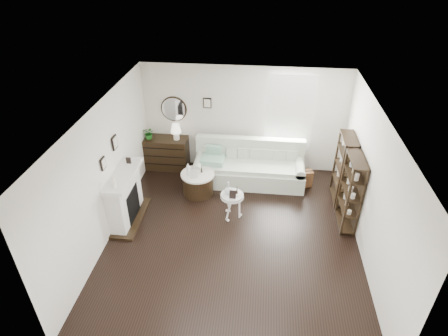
# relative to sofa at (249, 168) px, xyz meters

# --- Properties ---
(room) EXTENTS (5.50, 5.50, 5.50)m
(room) POSITION_rel_sofa_xyz_m (0.53, 0.62, 1.25)
(room) COLOR black
(room) RESTS_ON ground
(fireplace) EXTENTS (0.50, 1.40, 1.84)m
(fireplace) POSITION_rel_sofa_xyz_m (-2.52, -1.78, 0.20)
(fireplace) COLOR white
(fireplace) RESTS_ON ground
(shelf_unit_far) EXTENTS (0.30, 0.80, 1.60)m
(shelf_unit_far) POSITION_rel_sofa_xyz_m (2.13, -0.53, 0.46)
(shelf_unit_far) COLOR black
(shelf_unit_far) RESTS_ON ground
(shelf_unit_near) EXTENTS (0.30, 0.80, 1.60)m
(shelf_unit_near) POSITION_rel_sofa_xyz_m (2.13, -1.43, 0.46)
(shelf_unit_near) COLOR black
(shelf_unit_near) RESTS_ON ground
(sofa) EXTENTS (2.68, 0.93, 1.04)m
(sofa) POSITION_rel_sofa_xyz_m (0.00, 0.00, 0.00)
(sofa) COLOR beige
(sofa) RESTS_ON ground
(quilt) EXTENTS (0.58, 0.49, 0.14)m
(quilt) POSITION_rel_sofa_xyz_m (-0.88, -0.13, 0.26)
(quilt) COLOR #268B60
(quilt) RESTS_ON sofa
(suitcase) EXTENTS (0.66, 0.35, 0.42)m
(suitcase) POSITION_rel_sofa_xyz_m (1.24, -0.14, -0.14)
(suitcase) COLOR brown
(suitcase) RESTS_ON ground
(dresser) EXTENTS (1.26, 0.54, 0.84)m
(dresser) POSITION_rel_sofa_xyz_m (-2.24, 0.39, 0.08)
(dresser) COLOR black
(dresser) RESTS_ON ground
(table_lamp) EXTENTS (0.35, 0.35, 0.42)m
(table_lamp) POSITION_rel_sofa_xyz_m (-1.87, 0.39, 0.71)
(table_lamp) COLOR #F2E3CC
(table_lamp) RESTS_ON dresser
(potted_plant) EXTENTS (0.35, 0.33, 0.32)m
(potted_plant) POSITION_rel_sofa_xyz_m (-2.55, 0.33, 0.66)
(potted_plant) COLOR #1A5D1A
(potted_plant) RESTS_ON dresser
(drum_table) EXTENTS (0.78, 0.78, 0.54)m
(drum_table) POSITION_rel_sofa_xyz_m (-1.16, -0.68, -0.07)
(drum_table) COLOR black
(drum_table) RESTS_ON ground
(pedestal_table) EXTENTS (0.50, 0.50, 0.60)m
(pedestal_table) POSITION_rel_sofa_xyz_m (-0.28, -1.48, 0.20)
(pedestal_table) COLOR silver
(pedestal_table) RESTS_ON ground
(eiffel_drum) EXTENTS (0.13, 0.13, 0.20)m
(eiffel_drum) POSITION_rel_sofa_xyz_m (-1.07, -0.63, 0.30)
(eiffel_drum) COLOR black
(eiffel_drum) RESTS_ON drum_table
(bottle_drum) EXTENTS (0.07, 0.07, 0.31)m
(bottle_drum) POSITION_rel_sofa_xyz_m (-1.36, -0.77, 0.35)
(bottle_drum) COLOR silver
(bottle_drum) RESTS_ON drum_table
(card_frame_drum) EXTENTS (0.17, 0.11, 0.21)m
(card_frame_drum) POSITION_rel_sofa_xyz_m (-1.21, -0.88, 0.31)
(card_frame_drum) COLOR silver
(card_frame_drum) RESTS_ON drum_table
(eiffel_ped) EXTENTS (0.11, 0.11, 0.18)m
(eiffel_ped) POSITION_rel_sofa_xyz_m (-0.18, -1.45, 0.34)
(eiffel_ped) COLOR black
(eiffel_ped) RESTS_ON pedestal_table
(flask_ped) EXTENTS (0.16, 0.16, 0.29)m
(flask_ped) POSITION_rel_sofa_xyz_m (-0.37, -1.46, 0.40)
(flask_ped) COLOR silver
(flask_ped) RESTS_ON pedestal_table
(card_frame_ped) EXTENTS (0.14, 0.06, 0.18)m
(card_frame_ped) POSITION_rel_sofa_xyz_m (-0.26, -1.61, 0.34)
(card_frame_ped) COLOR black
(card_frame_ped) RESTS_ON pedestal_table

